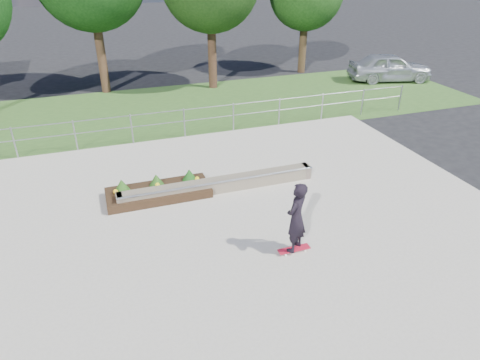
% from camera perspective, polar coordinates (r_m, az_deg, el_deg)
% --- Properties ---
extents(ground, '(120.00, 120.00, 0.00)m').
position_cam_1_polar(ground, '(10.70, 1.64, -8.97)').
color(ground, black).
rests_on(ground, ground).
extents(grass_verge, '(30.00, 8.00, 0.02)m').
position_cam_1_polar(grass_verge, '(20.26, -9.50, 9.16)').
color(grass_verge, '#2F5321').
rests_on(grass_verge, ground).
extents(concrete_slab, '(15.00, 15.00, 0.06)m').
position_cam_1_polar(concrete_slab, '(10.68, 1.64, -8.84)').
color(concrete_slab, '#A59F93').
rests_on(concrete_slab, ground).
extents(fence, '(20.06, 0.06, 1.20)m').
position_cam_1_polar(fence, '(16.76, -7.46, 8.03)').
color(fence, gray).
rests_on(fence, ground).
extents(grind_ledge, '(6.00, 0.44, 0.43)m').
position_cam_1_polar(grind_ledge, '(12.87, -2.83, -0.66)').
color(grind_ledge, brown).
rests_on(grind_ledge, concrete_slab).
extents(planter_bed, '(3.00, 1.20, 0.61)m').
position_cam_1_polar(planter_bed, '(12.85, -10.85, -1.33)').
color(planter_bed, black).
rests_on(planter_bed, concrete_slab).
extents(skateboarder, '(0.80, 0.74, 1.86)m').
position_cam_1_polar(skateboarder, '(10.00, 7.52, -5.03)').
color(skateboarder, white).
rests_on(skateboarder, concrete_slab).
extents(parked_car, '(4.85, 2.89, 1.55)m').
position_cam_1_polar(parked_car, '(26.17, 19.38, 14.02)').
color(parked_car, '#AEB2B8').
rests_on(parked_car, ground).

